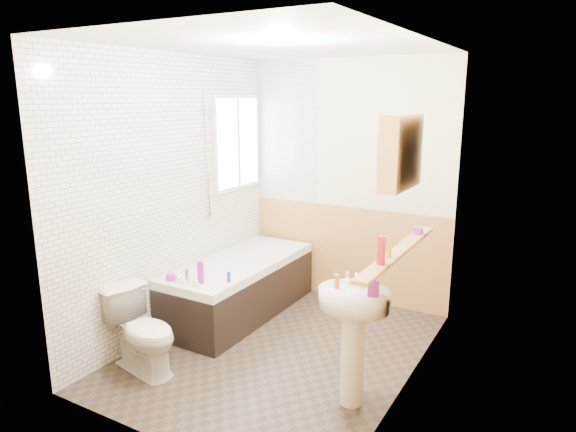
{
  "coord_description": "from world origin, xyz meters",
  "views": [
    {
      "loc": [
        2.07,
        -3.46,
        2.12
      ],
      "look_at": [
        0.0,
        0.15,
        1.15
      ],
      "focal_mm": 32.0,
      "sensor_mm": 36.0,
      "label": 1
    }
  ],
  "objects_px": {
    "toilet": "(143,332)",
    "sink": "(353,323)",
    "bathtub": "(240,286)",
    "pine_shelf": "(399,251)",
    "medicine_cabinet": "(401,152)"
  },
  "relations": [
    {
      "from": "sink",
      "to": "medicine_cabinet",
      "type": "relative_size",
      "value": 1.75
    },
    {
      "from": "bathtub",
      "to": "pine_shelf",
      "type": "relative_size",
      "value": 1.18
    },
    {
      "from": "bathtub",
      "to": "toilet",
      "type": "distance_m",
      "value": 1.28
    },
    {
      "from": "sink",
      "to": "medicine_cabinet",
      "type": "distance_m",
      "value": 1.21
    },
    {
      "from": "pine_shelf",
      "to": "medicine_cabinet",
      "type": "xyz_separation_m",
      "value": [
        -0.03,
        0.02,
        0.69
      ]
    },
    {
      "from": "bathtub",
      "to": "medicine_cabinet",
      "type": "height_order",
      "value": "medicine_cabinet"
    },
    {
      "from": "bathtub",
      "to": "medicine_cabinet",
      "type": "bearing_deg",
      "value": -17.94
    },
    {
      "from": "toilet",
      "to": "medicine_cabinet",
      "type": "bearing_deg",
      "value": -56.6
    },
    {
      "from": "bathtub",
      "to": "sink",
      "type": "height_order",
      "value": "sink"
    },
    {
      "from": "toilet",
      "to": "sink",
      "type": "relative_size",
      "value": 0.69
    },
    {
      "from": "bathtub",
      "to": "pine_shelf",
      "type": "distance_m",
      "value": 2.02
    },
    {
      "from": "toilet",
      "to": "pine_shelf",
      "type": "bearing_deg",
      "value": -57.35
    },
    {
      "from": "medicine_cabinet",
      "to": "sink",
      "type": "bearing_deg",
      "value": -118.46
    },
    {
      "from": "medicine_cabinet",
      "to": "toilet",
      "type": "bearing_deg",
      "value": -158.09
    },
    {
      "from": "bathtub",
      "to": "toilet",
      "type": "height_order",
      "value": "bathtub"
    }
  ]
}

